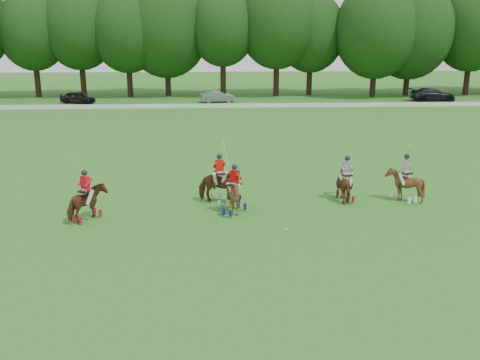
{
  "coord_description": "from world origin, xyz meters",
  "views": [
    {
      "loc": [
        -1.46,
        -19.28,
        7.99
      ],
      "look_at": [
        -0.23,
        4.2,
        1.4
      ],
      "focal_mm": 40.0,
      "sensor_mm": 36.0,
      "label": 1
    }
  ],
  "objects_px": {
    "car_right": "(433,94)",
    "polo_red_a": "(87,202)",
    "polo_red_b": "(220,186)",
    "polo_red_c": "(235,196)",
    "polo_ball": "(286,229)",
    "car_left": "(78,97)",
    "polo_stripe_a": "(346,185)",
    "polo_stripe_b": "(405,184)",
    "car_mid": "(218,97)"
  },
  "relations": [
    {
      "from": "polo_red_a",
      "to": "polo_red_b",
      "type": "relative_size",
      "value": 0.94
    },
    {
      "from": "polo_red_a",
      "to": "polo_stripe_a",
      "type": "xyz_separation_m",
      "value": [
        11.92,
        2.22,
        -0.02
      ]
    },
    {
      "from": "car_right",
      "to": "polo_red_c",
      "type": "distance_m",
      "value": 46.25
    },
    {
      "from": "car_left",
      "to": "polo_red_c",
      "type": "bearing_deg",
      "value": -138.45
    },
    {
      "from": "car_mid",
      "to": "polo_red_b",
      "type": "bearing_deg",
      "value": 167.79
    },
    {
      "from": "car_mid",
      "to": "car_right",
      "type": "bearing_deg",
      "value": -101.64
    },
    {
      "from": "polo_stripe_a",
      "to": "polo_red_a",
      "type": "bearing_deg",
      "value": -169.45
    },
    {
      "from": "car_left",
      "to": "polo_stripe_a",
      "type": "height_order",
      "value": "polo_stripe_a"
    },
    {
      "from": "polo_stripe_b",
      "to": "polo_ball",
      "type": "xyz_separation_m",
      "value": [
        -6.22,
        -3.62,
        -0.81
      ]
    },
    {
      "from": "polo_red_a",
      "to": "polo_red_b",
      "type": "xyz_separation_m",
      "value": [
        5.79,
        2.0,
        0.08
      ]
    },
    {
      "from": "polo_red_c",
      "to": "polo_stripe_b",
      "type": "bearing_deg",
      "value": 9.7
    },
    {
      "from": "polo_stripe_a",
      "to": "car_left",
      "type": "bearing_deg",
      "value": 120.18
    },
    {
      "from": "polo_stripe_a",
      "to": "polo_ball",
      "type": "xyz_separation_m",
      "value": [
        -3.43,
        -3.92,
        -0.75
      ]
    },
    {
      "from": "polo_stripe_b",
      "to": "polo_ball",
      "type": "relative_size",
      "value": 32.12
    },
    {
      "from": "polo_red_c",
      "to": "polo_ball",
      "type": "xyz_separation_m",
      "value": [
        2.04,
        -2.2,
        -0.78
      ]
    },
    {
      "from": "polo_red_c",
      "to": "car_left",
      "type": "bearing_deg",
      "value": 112.56
    },
    {
      "from": "car_mid",
      "to": "polo_ball",
      "type": "height_order",
      "value": "car_mid"
    },
    {
      "from": "car_mid",
      "to": "polo_red_c",
      "type": "distance_m",
      "value": 38.95
    },
    {
      "from": "car_left",
      "to": "polo_stripe_a",
      "type": "relative_size",
      "value": 1.8
    },
    {
      "from": "car_mid",
      "to": "polo_red_c",
      "type": "height_order",
      "value": "polo_red_c"
    },
    {
      "from": "car_left",
      "to": "polo_red_a",
      "type": "xyz_separation_m",
      "value": [
        9.74,
        -39.45,
        0.13
      ]
    },
    {
      "from": "car_right",
      "to": "polo_red_a",
      "type": "xyz_separation_m",
      "value": [
        -31.38,
        -39.45,
        0.06
      ]
    },
    {
      "from": "polo_red_b",
      "to": "polo_stripe_b",
      "type": "distance_m",
      "value": 8.91
    },
    {
      "from": "polo_stripe_b",
      "to": "polo_ball",
      "type": "distance_m",
      "value": 7.24
    },
    {
      "from": "car_mid",
      "to": "polo_red_b",
      "type": "relative_size",
      "value": 1.32
    },
    {
      "from": "car_right",
      "to": "polo_stripe_a",
      "type": "bearing_deg",
      "value": 154.44
    },
    {
      "from": "polo_stripe_a",
      "to": "polo_stripe_b",
      "type": "bearing_deg",
      "value": -6.09
    },
    {
      "from": "car_right",
      "to": "polo_ball",
      "type": "distance_m",
      "value": 47.1
    },
    {
      "from": "polo_red_a",
      "to": "polo_red_b",
      "type": "distance_m",
      "value": 6.13
    },
    {
      "from": "car_left",
      "to": "polo_red_a",
      "type": "relative_size",
      "value": 1.43
    },
    {
      "from": "car_right",
      "to": "polo_red_b",
      "type": "xyz_separation_m",
      "value": [
        -25.59,
        -37.46,
        0.14
      ]
    },
    {
      "from": "polo_red_c",
      "to": "polo_red_a",
      "type": "bearing_deg",
      "value": -175.49
    },
    {
      "from": "car_mid",
      "to": "polo_red_b",
      "type": "height_order",
      "value": "polo_red_b"
    },
    {
      "from": "polo_ball",
      "to": "car_left",
      "type": "bearing_deg",
      "value": 113.88
    },
    {
      "from": "car_left",
      "to": "polo_ball",
      "type": "relative_size",
      "value": 44.35
    },
    {
      "from": "polo_red_b",
      "to": "polo_red_c",
      "type": "distance_m",
      "value": 1.62
    },
    {
      "from": "car_mid",
      "to": "polo_stripe_b",
      "type": "relative_size",
      "value": 1.36
    },
    {
      "from": "polo_stripe_a",
      "to": "polo_stripe_b",
      "type": "height_order",
      "value": "polo_stripe_b"
    },
    {
      "from": "polo_ball",
      "to": "car_mid",
      "type": "bearing_deg",
      "value": 93.22
    },
    {
      "from": "car_right",
      "to": "polo_red_b",
      "type": "height_order",
      "value": "polo_red_b"
    },
    {
      "from": "car_left",
      "to": "polo_ball",
      "type": "distance_m",
      "value": 45.01
    },
    {
      "from": "car_mid",
      "to": "polo_ball",
      "type": "distance_m",
      "value": 41.22
    },
    {
      "from": "polo_ball",
      "to": "polo_red_b",
      "type": "bearing_deg",
      "value": 126.04
    },
    {
      "from": "polo_red_b",
      "to": "polo_ball",
      "type": "bearing_deg",
      "value": -53.96
    },
    {
      "from": "car_mid",
      "to": "car_right",
      "type": "relative_size",
      "value": 0.76
    },
    {
      "from": "polo_red_b",
      "to": "polo_stripe_a",
      "type": "height_order",
      "value": "polo_red_b"
    },
    {
      "from": "polo_red_c",
      "to": "polo_ball",
      "type": "height_order",
      "value": "polo_red_c"
    },
    {
      "from": "car_left",
      "to": "polo_stripe_b",
      "type": "xyz_separation_m",
      "value": [
        24.44,
        -37.53,
        0.17
      ]
    },
    {
      "from": "polo_stripe_b",
      "to": "polo_stripe_a",
      "type": "bearing_deg",
      "value": 173.91
    },
    {
      "from": "polo_red_b",
      "to": "polo_stripe_b",
      "type": "xyz_separation_m",
      "value": [
        8.91,
        -0.07,
        -0.04
      ]
    }
  ]
}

